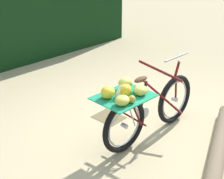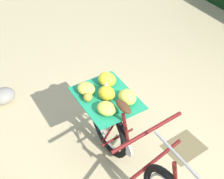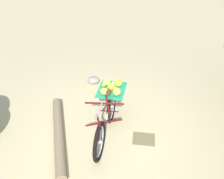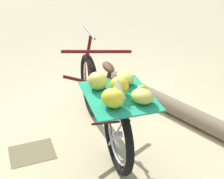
# 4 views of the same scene
# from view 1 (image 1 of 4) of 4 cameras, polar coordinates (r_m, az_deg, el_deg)

# --- Properties ---
(ground_plane) EXTENTS (60.00, 60.00, 0.00)m
(ground_plane) POSITION_cam_1_polar(r_m,az_deg,el_deg) (4.90, 6.02, -6.92)
(ground_plane) COLOR #C6B284
(foliage_hedge) EXTENTS (1.24, 6.32, 1.81)m
(foliage_hedge) POSITION_cam_1_polar(r_m,az_deg,el_deg) (7.46, -18.10, 10.82)
(foliage_hedge) COLOR black
(foliage_hedge) RESTS_ON ground_plane
(bicycle) EXTENTS (0.71, 1.79, 1.03)m
(bicycle) POSITION_cam_1_polar(r_m,az_deg,el_deg) (4.47, 5.45, -2.76)
(bicycle) COLOR black
(bicycle) RESTS_ON ground_plane
(fallen_log) EXTENTS (0.94, 2.13, 0.19)m
(fallen_log) POSITION_cam_1_polar(r_m,az_deg,el_deg) (4.51, 17.34, -9.68)
(fallen_log) COLOR #7F6B51
(fallen_log) RESTS_ON ground_plane
(leaf_litter_patch) EXTENTS (0.44, 0.36, 0.01)m
(leaf_litter_patch) POSITION_cam_1_polar(r_m,az_deg,el_deg) (5.20, -0.54, -4.65)
(leaf_litter_patch) COLOR olive
(leaf_litter_patch) RESTS_ON ground_plane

